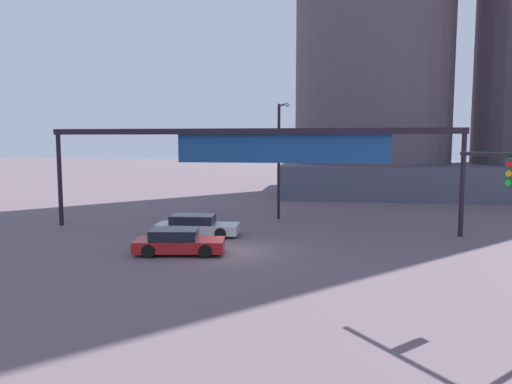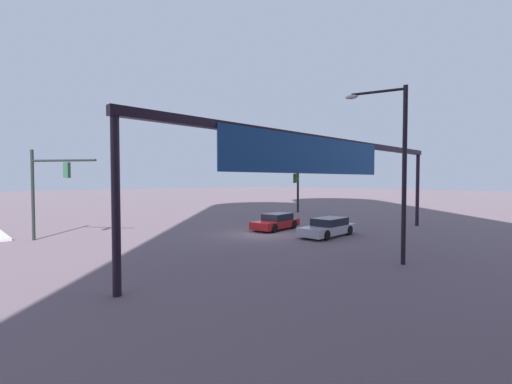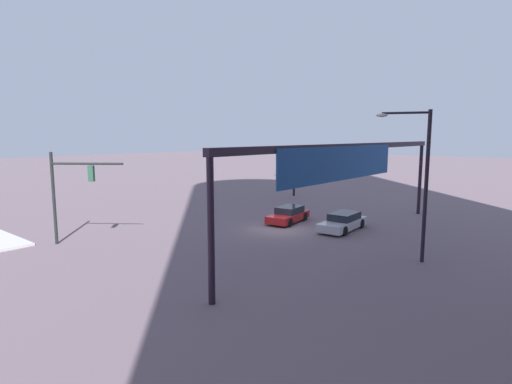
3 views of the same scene
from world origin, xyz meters
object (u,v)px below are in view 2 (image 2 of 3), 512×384
(streetlamp_curved_arm, at_px, (397,160))
(sedan_car_approaching, at_px, (276,222))
(traffic_signal_opposite_side, at_px, (297,183))
(sedan_car_waiting_far, at_px, (328,227))
(traffic_signal_near_corner, at_px, (48,181))

(streetlamp_curved_arm, xyz_separation_m, sedan_car_approaching, (-3.78, -10.93, -4.08))
(sedan_car_approaching, bearing_deg, traffic_signal_opposite_side, -155.87)
(streetlamp_curved_arm, xyz_separation_m, sedan_car_waiting_far, (-4.12, -6.45, -4.08))
(sedan_car_waiting_far, bearing_deg, traffic_signal_opposite_side, -135.24)
(traffic_signal_opposite_side, xyz_separation_m, streetlamp_curved_arm, (14.25, 17.60, 1.17))
(sedan_car_approaching, xyz_separation_m, sedan_car_waiting_far, (-0.35, 4.48, 0.00))
(traffic_signal_near_corner, xyz_separation_m, sedan_car_waiting_far, (-14.10, 10.93, -3.12))
(sedan_car_approaching, bearing_deg, streetlamp_curved_arm, 62.57)
(sedan_car_waiting_far, bearing_deg, streetlamp_curved_arm, 54.44)
(traffic_signal_near_corner, xyz_separation_m, streetlamp_curved_arm, (-9.98, 17.38, 0.96))
(streetlamp_curved_arm, height_order, sedan_car_approaching, streetlamp_curved_arm)
(sedan_car_waiting_far, bearing_deg, traffic_signal_near_corner, -40.75)
(streetlamp_curved_arm, bearing_deg, traffic_signal_opposite_side, -57.91)
(traffic_signal_near_corner, relative_size, traffic_signal_opposite_side, 1.08)
(traffic_signal_near_corner, bearing_deg, streetlamp_curved_arm, -7.03)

